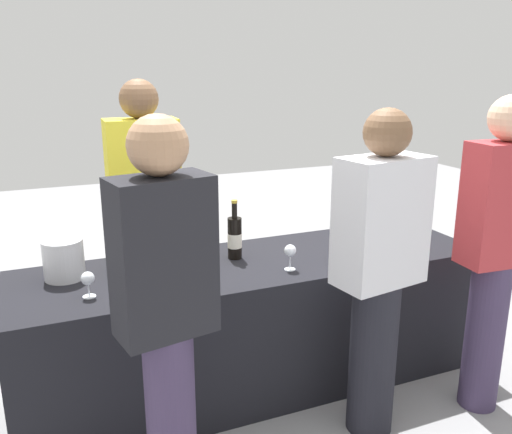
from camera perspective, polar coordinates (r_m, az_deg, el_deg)
The scene contains 17 objects.
ground_plane at distance 3.29m, azimuth 0.00°, elevation -16.89°, with size 12.00×12.00×0.00m, color gray.
tasting_table at distance 3.10m, azimuth 0.00°, elevation -11.11°, with size 2.59×0.73×0.74m, color black.
wine_bottle_0 at distance 2.85m, azimuth -14.22°, elevation -3.39°, with size 0.08×0.08×0.33m.
wine_bottle_1 at distance 2.93m, azimuth -6.19°, elevation -2.60°, with size 0.07×0.07×0.32m.
wine_bottle_2 at distance 2.96m, azimuth -2.27°, elevation -2.18°, with size 0.08×0.08×0.33m.
wine_bottle_3 at distance 3.51m, azimuth 15.16°, elevation -0.01°, with size 0.08×0.08×0.31m.
wine_glass_0 at distance 2.59m, azimuth -17.43°, elevation -6.36°, with size 0.06×0.06×0.12m.
wine_glass_1 at distance 2.68m, azimuth -8.14°, elevation -4.52°, with size 0.07×0.07×0.15m.
wine_glass_2 at distance 2.70m, azimuth -6.13°, elevation -4.82°, with size 0.07×0.07×0.12m.
wine_glass_3 at distance 2.80m, azimuth 3.65°, elevation -3.69°, with size 0.06×0.06×0.14m.
wine_glass_4 at distance 2.92m, azimuth 8.53°, elevation -2.89°, with size 0.07×0.07×0.15m.
wine_glass_5 at distance 3.22m, azimuth 15.44°, elevation -1.50°, with size 0.07×0.07×0.15m.
ice_bucket at distance 2.85m, azimuth -19.76°, elevation -4.24°, with size 0.20×0.20×0.20m, color silver.
server_pouring at distance 3.36m, azimuth -11.69°, elevation 0.72°, with size 0.43×0.24×1.71m.
guest_0 at distance 2.06m, azimuth -9.56°, elevation -9.77°, with size 0.39×0.26×1.62m.
guest_1 at distance 2.58m, azimuth 12.88°, elevation -5.35°, with size 0.45×0.29×1.60m.
guest_2 at distance 2.94m, azimuth 24.14°, elevation -2.75°, with size 0.37×0.22×1.65m.
Camera 1 is at (-1.07, -2.56, 1.77)m, focal length 37.66 mm.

